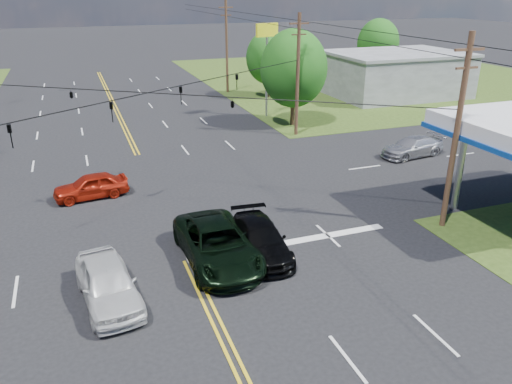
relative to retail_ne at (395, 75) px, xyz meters
name	(u,v)px	position (x,y,z in m)	size (l,w,h in m)	color
ground	(156,195)	(-30.00, -20.00, -2.20)	(280.00, 280.00, 0.00)	black
grass_ne	(373,76)	(5.00, 12.00, -2.20)	(46.00, 48.00, 0.03)	#2C4215
stop_bar	(290,242)	(-25.00, -28.00, -2.20)	(10.00, 0.50, 0.02)	silver
retail_ne	(395,75)	(0.00, 0.00, 0.00)	(14.00, 10.00, 4.40)	slate
pole_se	(457,132)	(-17.00, -29.00, 2.72)	(1.60, 0.28, 9.50)	#44291D
pole_ne	(298,74)	(-17.00, -11.00, 2.72)	(1.60, 0.28, 9.50)	#44291D
pole_right_far	(227,46)	(-17.00, 8.00, 2.97)	(1.60, 0.28, 10.00)	#44291D
span_wire_signals	(148,93)	(-30.00, -20.00, 3.80)	(26.00, 18.00, 1.13)	black
power_lines	(150,47)	(-30.00, -22.00, 6.40)	(26.04, 100.00, 0.64)	black
tree_right_a	(294,69)	(-16.00, -8.00, 2.67)	(5.70, 5.70, 8.18)	#44291D
tree_right_b	(269,58)	(-13.50, 4.00, 2.02)	(4.94, 4.94, 7.09)	#44291D
tree_far_r	(378,43)	(4.00, 10.00, 2.34)	(5.32, 5.32, 7.63)	#44291D
pickup_dkgreen	(217,244)	(-28.73, -28.50, -1.34)	(2.85, 6.18, 1.72)	black
suv_black	(261,239)	(-26.69, -28.50, -1.47)	(2.03, 5.00, 1.45)	black
pickup_white	(108,283)	(-33.50, -30.00, -1.37)	(1.96, 4.87, 1.66)	silver
sedan_red	(91,186)	(-33.53, -19.00, -1.49)	(1.67, 4.15, 1.41)	#9D1B0B
sedan_far	(413,147)	(-11.52, -19.00, -1.50)	(1.97, 4.84, 1.40)	#A8A8AD
polesign_ne	(267,44)	(-17.00, -4.31, 4.34)	(2.27, 0.89, 8.34)	#A5A5AA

